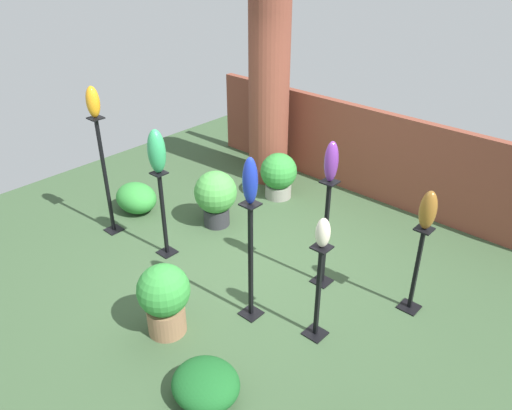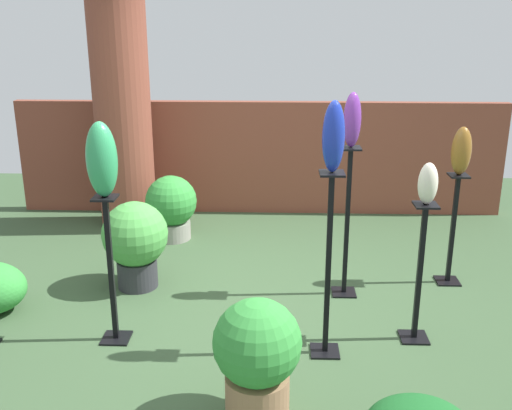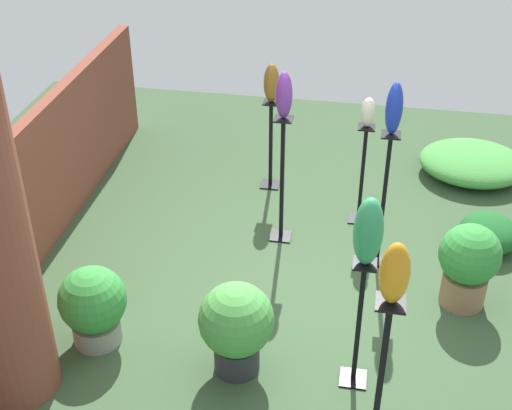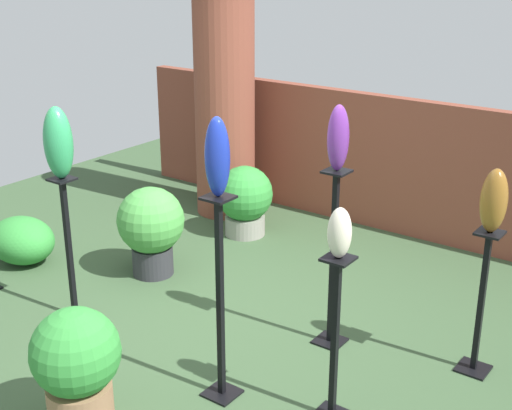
# 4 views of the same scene
# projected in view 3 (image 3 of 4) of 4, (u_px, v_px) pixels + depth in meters

# --- Properties ---
(ground_plane) EXTENTS (8.00, 8.00, 0.00)m
(ground_plane) POSITION_uv_depth(u_px,v_px,m) (296.00, 290.00, 6.20)
(ground_plane) COLOR #385133
(brick_wall_back) EXTENTS (5.60, 0.12, 1.30)m
(brick_wall_back) POSITION_uv_depth(u_px,v_px,m) (25.00, 201.00, 6.21)
(brick_wall_back) COLOR brown
(brick_wall_back) RESTS_ON ground
(pedestal_jade) EXTENTS (0.20, 0.20, 1.09)m
(pedestal_jade) POSITION_uv_depth(u_px,v_px,m) (358.00, 330.00, 5.06)
(pedestal_jade) COLOR black
(pedestal_jade) RESTS_ON ground
(pedestal_cobalt) EXTENTS (0.20, 0.20, 1.31)m
(pedestal_cobalt) POSITION_uv_depth(u_px,v_px,m) (383.00, 206.00, 6.24)
(pedestal_cobalt) COLOR black
(pedestal_cobalt) RESTS_ON ground
(pedestal_ivory) EXTENTS (0.20, 0.20, 1.03)m
(pedestal_ivory) POSITION_uv_depth(u_px,v_px,m) (362.00, 179.00, 6.89)
(pedestal_ivory) COLOR black
(pedestal_ivory) RESTS_ON ground
(pedestal_bronze) EXTENTS (0.20, 0.20, 0.98)m
(pedestal_bronze) POSITION_uv_depth(u_px,v_px,m) (271.00, 149.00, 7.46)
(pedestal_bronze) COLOR black
(pedestal_bronze) RESTS_ON ground
(pedestal_violet) EXTENTS (0.20, 0.20, 1.26)m
(pedestal_violet) POSITION_uv_depth(u_px,v_px,m) (282.00, 185.00, 6.57)
(pedestal_violet) COLOR black
(pedestal_violet) RESTS_ON ground
(art_vase_jade) EXTENTS (0.21, 0.20, 0.51)m
(art_vase_jade) POSITION_uv_depth(u_px,v_px,m) (368.00, 232.00, 4.60)
(art_vase_jade) COLOR #2D9356
(art_vase_jade) RESTS_ON pedestal_jade
(art_vase_cobalt) EXTENTS (0.14, 0.14, 0.46)m
(art_vase_cobalt) POSITION_uv_depth(u_px,v_px,m) (394.00, 109.00, 5.73)
(art_vase_cobalt) COLOR #192D9E
(art_vase_cobalt) RESTS_ON pedestal_cobalt
(art_vase_amber) EXTENTS (0.15, 0.16, 0.37)m
(art_vase_amber) POSITION_uv_depth(u_px,v_px,m) (395.00, 273.00, 3.60)
(art_vase_amber) COLOR orange
(art_vase_amber) RESTS_ON pedestal_amber
(art_vase_ivory) EXTENTS (0.13, 0.13, 0.29)m
(art_vase_ivory) POSITION_uv_depth(u_px,v_px,m) (368.00, 112.00, 6.51)
(art_vase_ivory) COLOR beige
(art_vase_ivory) RESTS_ON pedestal_ivory
(art_vase_bronze) EXTENTS (0.16, 0.16, 0.40)m
(art_vase_bronze) POSITION_uv_depth(u_px,v_px,m) (272.00, 83.00, 7.07)
(art_vase_bronze) COLOR brown
(art_vase_bronze) RESTS_ON pedestal_bronze
(art_vase_violet) EXTENTS (0.14, 0.15, 0.43)m
(art_vase_violet) POSITION_uv_depth(u_px,v_px,m) (284.00, 95.00, 6.09)
(art_vase_violet) COLOR #6B2D8C
(art_vase_violet) RESTS_ON pedestal_violet
(potted_plant_front_left) EXTENTS (0.53, 0.53, 0.68)m
(potted_plant_front_left) POSITION_uv_depth(u_px,v_px,m) (93.00, 304.00, 5.49)
(potted_plant_front_left) COLOR gray
(potted_plant_front_left) RESTS_ON ground
(potted_plant_front_right) EXTENTS (0.56, 0.56, 0.76)m
(potted_plant_front_right) POSITION_uv_depth(u_px,v_px,m) (236.00, 325.00, 5.20)
(potted_plant_front_right) COLOR #2D2D33
(potted_plant_front_right) RESTS_ON ground
(potted_plant_walkway_edge) EXTENTS (0.51, 0.51, 0.76)m
(potted_plant_walkway_edge) POSITION_uv_depth(u_px,v_px,m) (468.00, 262.00, 5.85)
(potted_plant_walkway_edge) COLOR #936B4C
(potted_plant_walkway_edge) RESTS_ON ground
(foliage_bed_east) EXTENTS (0.60, 0.56, 0.30)m
(foliage_bed_east) POSITION_uv_depth(u_px,v_px,m) (489.00, 233.00, 6.68)
(foliage_bed_east) COLOR #195923
(foliage_bed_east) RESTS_ON ground
(foliage_bed_center) EXTENTS (1.03, 1.15, 0.30)m
(foliage_bed_center) POSITION_uv_depth(u_px,v_px,m) (473.00, 163.00, 7.81)
(foliage_bed_center) COLOR #479942
(foliage_bed_center) RESTS_ON ground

